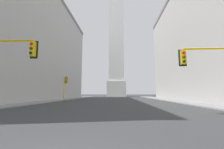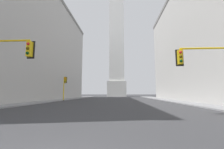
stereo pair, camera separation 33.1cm
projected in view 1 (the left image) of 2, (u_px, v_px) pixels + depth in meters
sidewalk_left at (42, 101)px, 27.54m from camera, size 5.00×81.14×0.15m
sidewalk_right at (185, 102)px, 26.29m from camera, size 5.00×81.14×0.15m
obelisk at (116, 23)px, 74.32m from camera, size 8.61×8.61×76.18m
traffic_light_near_right at (222, 63)px, 11.29m from camera, size 5.00×0.52×5.08m
traffic_light_mid_left at (65, 85)px, 32.03m from camera, size 0.78×0.50×5.11m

